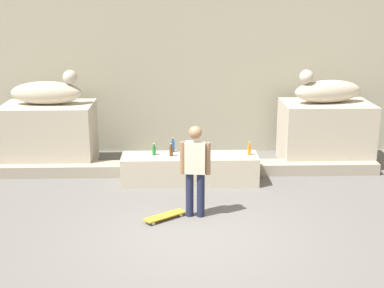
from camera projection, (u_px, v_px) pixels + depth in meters
ground_plane at (194, 236)px, 8.95m from camera, size 40.00×40.00×0.00m
facade_wall at (187, 49)px, 13.36m from camera, size 11.50×0.60×5.07m
pedestal_left at (50, 135)px, 12.41m from camera, size 2.02×1.32×1.45m
pedestal_right at (325, 133)px, 12.58m from camera, size 2.02×1.32×1.45m
statue_reclining_left at (48, 92)px, 12.13m from camera, size 1.61×0.60×0.78m
statue_reclining_right at (327, 90)px, 12.30m from camera, size 1.68×0.86×0.78m
ledge_block at (190, 169)px, 11.39m from camera, size 2.85×0.75×0.60m
skater at (195, 167)px, 9.52m from camera, size 0.54×0.25×1.67m
skateboard at (165, 216)px, 9.60m from camera, size 0.76×0.64×0.08m
bottle_orange at (249, 150)px, 11.33m from camera, size 0.07×0.07×0.28m
bottle_blue at (173, 146)px, 11.53m from camera, size 0.07×0.07×0.32m
bottle_brown at (171, 151)px, 11.24m from camera, size 0.08×0.08×0.27m
bottle_green at (154, 150)px, 11.31m from camera, size 0.08×0.08×0.25m
stair_step at (189, 168)px, 12.00m from camera, size 8.39×0.50×0.25m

